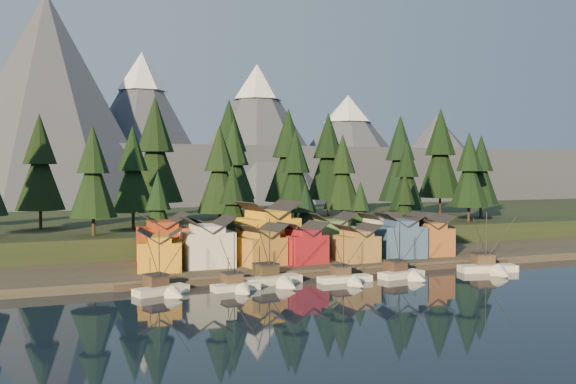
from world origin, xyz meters
name	(u,v)px	position (x,y,z in m)	size (l,w,h in m)	color
ground	(375,290)	(0.00, 0.00, 0.00)	(500.00, 500.00, 0.00)	black
shore_strip	(285,256)	(0.00, 40.00, 0.75)	(400.00, 50.00, 1.50)	#353026
hillside	(221,227)	(0.00, 90.00, 3.00)	(420.00, 100.00, 6.00)	black
dock	(331,272)	(0.00, 16.50, 0.50)	(80.00, 4.00, 1.00)	#3F342D
mountain_ridge	(139,156)	(-4.20, 213.59, 26.06)	(560.00, 190.00, 90.00)	#4F5365
boat_0	(164,281)	(-32.84, 9.33, 2.23)	(9.62, 10.17, 11.35)	silver
boat_1	(238,278)	(-21.16, 7.87, 2.10)	(8.31, 8.90, 10.48)	silver
boat_2	(275,271)	(-13.39, 10.96, 2.37)	(11.46, 12.13, 12.62)	silver
boat_3	(348,272)	(-0.97, 7.91, 1.85)	(9.99, 10.85, 10.33)	white
boat_4	(405,266)	(10.82, 8.02, 2.30)	(9.40, 9.99, 11.55)	white
boat_6	(491,260)	(29.57, 7.25, 2.40)	(11.95, 12.58, 12.89)	white
house_front_0	(160,249)	(-30.59, 24.27, 5.54)	(9.12, 8.81, 7.68)	orange
house_front_1	(207,240)	(-21.43, 26.04, 6.48)	(9.22, 8.86, 9.48)	silver
house_front_2	(260,243)	(-11.41, 24.37, 5.62)	(9.64, 9.69, 7.85)	#B57D2E
house_front_3	(303,241)	(-2.67, 23.69, 5.71)	(8.93, 8.62, 8.01)	maroon
house_front_4	(357,242)	(8.26, 21.81, 5.37)	(7.42, 7.98, 7.37)	#A27639
house_front_5	(401,234)	(19.69, 23.63, 6.43)	(10.20, 9.54, 9.38)	#34517C
house_front_6	(428,234)	(26.57, 23.66, 6.02)	(9.08, 8.63, 8.60)	#A25929
house_back_0	(162,237)	(-28.39, 33.54, 6.68)	(9.28, 8.93, 9.87)	#A43719
house_back_1	(212,238)	(-18.20, 34.18, 5.93)	(7.80, 7.89, 8.44)	#3C618E
house_back_2	(267,228)	(-6.50, 33.45, 7.66)	(12.21, 11.42, 11.73)	gold
house_back_3	(331,233)	(7.29, 31.66, 6.30)	(9.60, 8.69, 9.13)	#4A723E
house_back_4	(379,231)	(20.16, 33.35, 6.05)	(8.14, 7.83, 8.67)	beige
house_back_5	(423,231)	(31.13, 32.38, 5.85)	(8.88, 8.95, 8.29)	gold
tree_hill_1	(40,166)	(-50.00, 68.00, 20.75)	(11.58, 11.58, 26.97)	#332319
tree_hill_2	(93,175)	(-40.00, 48.00, 18.75)	(10.01, 10.01, 23.32)	#332319
tree_hill_3	(133,172)	(-30.00, 60.00, 19.22)	(10.38, 10.38, 24.19)	#332319
tree_hill_4	(155,154)	(-22.00, 75.00, 23.97)	(14.10, 14.10, 32.86)	#332319
tree_hill_5	(220,173)	(-12.00, 50.00, 19.13)	(10.31, 10.31, 24.01)	#332319
tree_hill_6	(234,167)	(-4.00, 65.00, 20.57)	(11.44, 11.44, 26.65)	#332319
tree_hill_7	(296,174)	(6.00, 48.00, 18.75)	(10.02, 10.02, 23.33)	#332319
tree_hill_8	(289,159)	(14.00, 72.00, 22.79)	(13.18, 13.18, 30.71)	#332319
tree_hill_9	(343,175)	(22.00, 55.00, 18.54)	(9.85, 9.85, 22.95)	#332319
tree_hill_10	(328,160)	(30.00, 80.00, 22.82)	(13.21, 13.21, 30.77)	#332319
tree_hill_11	(407,178)	(38.00, 50.00, 17.65)	(9.15, 9.15, 21.32)	#332319
tree_hill_12	(400,162)	(46.00, 66.00, 22.07)	(12.62, 12.62, 29.40)	#332319
tree_hill_13	(469,172)	(56.00, 48.00, 19.09)	(10.28, 10.28, 23.95)	#332319
tree_hill_14	(440,157)	(64.00, 72.00, 23.83)	(14.00, 14.00, 32.61)	#332319
tree_hill_15	(229,153)	(0.00, 82.00, 24.43)	(14.46, 14.46, 33.70)	#332319
tree_hill_17	(481,172)	(68.00, 58.00, 19.04)	(10.24, 10.24, 23.86)	#332319
tree_shore_0	(158,211)	(-28.00, 40.00, 11.35)	(7.74, 7.74, 18.04)	#332319
tree_shore_1	(233,205)	(-12.00, 40.00, 12.21)	(8.41, 8.41, 19.59)	#332319
tree_shore_2	(305,214)	(5.00, 40.00, 9.98)	(6.67, 6.67, 15.54)	#332319
tree_shore_3	(360,212)	(19.00, 40.00, 10.08)	(6.75, 6.75, 15.71)	#332319
tree_shore_4	(405,205)	(31.00, 40.00, 11.28)	(7.68, 7.68, 17.90)	#332319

